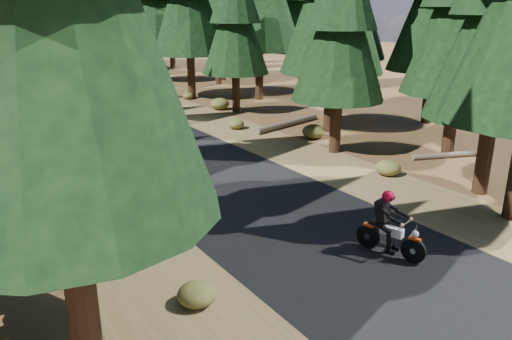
{
  "coord_description": "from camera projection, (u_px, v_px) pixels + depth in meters",
  "views": [
    {
      "loc": [
        -8.23,
        -10.84,
        6.0
      ],
      "look_at": [
        0.0,
        1.5,
        1.1
      ],
      "focal_mm": 35.0,
      "sensor_mm": 36.0,
      "label": 1
    }
  ],
  "objects": [
    {
      "name": "log_far",
      "position": [
        452.0,
        155.0,
        20.65
      ],
      "size": [
        3.44,
        1.53,
        0.24
      ],
      "primitive_type": "cylinder",
      "rotation": [
        0.0,
        1.57,
        -0.37
      ],
      "color": "#4C4233",
      "rests_on": "ground"
    },
    {
      "name": "ground",
      "position": [
        284.0,
        218.0,
        14.78
      ],
      "size": [
        120.0,
        120.0,
        0.0
      ],
      "primitive_type": "plane",
      "color": "#452D18",
      "rests_on": "ground"
    },
    {
      "name": "road",
      "position": [
        204.0,
        173.0,
        18.73
      ],
      "size": [
        6.0,
        100.0,
        0.01
      ],
      "primitive_type": "cube",
      "color": "black",
      "rests_on": "ground"
    },
    {
      "name": "shoulder_r",
      "position": [
        300.0,
        154.0,
        21.16
      ],
      "size": [
        3.2,
        100.0,
        0.01
      ],
      "primitive_type": "cube",
      "color": "brown",
      "rests_on": "ground"
    },
    {
      "name": "shoulder_l",
      "position": [
        80.0,
        198.0,
        16.31
      ],
      "size": [
        3.2,
        100.0,
        0.01
      ],
      "primitive_type": "cube",
      "color": "brown",
      "rests_on": "ground"
    },
    {
      "name": "rider_follow",
      "position": [
        165.0,
        187.0,
        15.84
      ],
      "size": [
        1.04,
        1.81,
        1.55
      ],
      "rotation": [
        0.0,
        0.0,
        3.46
      ],
      "color": "maroon",
      "rests_on": "road"
    },
    {
      "name": "understory_shrubs",
      "position": [
        210.0,
        142.0,
        21.97
      ],
      "size": [
        14.11,
        30.36,
        0.69
      ],
      "color": "#474C1E",
      "rests_on": "ground"
    },
    {
      "name": "log_near",
      "position": [
        288.0,
        124.0,
        25.95
      ],
      "size": [
        4.66,
        1.46,
        0.32
      ],
      "primitive_type": "cylinder",
      "rotation": [
        0.0,
        1.57,
        0.24
      ],
      "color": "#4C4233",
      "rests_on": "ground"
    },
    {
      "name": "rider_lead",
      "position": [
        391.0,
        234.0,
        12.44
      ],
      "size": [
        1.07,
        1.98,
        1.69
      ],
      "rotation": [
        0.0,
        0.0,
        3.42
      ],
      "color": "silver",
      "rests_on": "road"
    }
  ]
}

